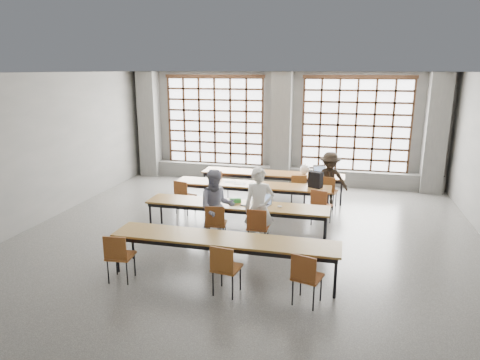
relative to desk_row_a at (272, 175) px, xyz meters
name	(u,v)px	position (x,y,z in m)	size (l,w,h in m)	color
floor	(242,245)	(-0.02, -3.52, -0.66)	(11.00, 11.00, 0.00)	#4B4A48
ceiling	(243,73)	(-0.02, -3.52, 2.84)	(11.00, 11.00, 0.00)	silver
wall_back	(283,128)	(-0.02, 1.98, 1.09)	(10.00, 10.00, 0.00)	#5E5E5C
wall_front	(78,309)	(-0.02, -9.02, 1.09)	(10.00, 10.00, 0.00)	#5E5E5C
wall_left	(28,152)	(-5.02, -3.52, 1.09)	(11.00, 11.00, 0.00)	#5E5E5C
column_left	(150,125)	(-4.52, 1.70, 1.09)	(0.60, 0.55, 3.50)	#565654
column_mid	(282,129)	(-0.02, 1.70, 1.09)	(0.60, 0.55, 3.50)	#565654
column_right	(436,134)	(4.48, 1.70, 1.09)	(0.60, 0.55, 3.50)	#565654
window_left	(215,121)	(-2.27, 1.90, 1.24)	(3.32, 0.12, 3.00)	white
window_right	(356,126)	(2.23, 1.90, 1.24)	(3.32, 0.12, 3.00)	white
sill_ledge	(281,175)	(-0.02, 1.78, -0.41)	(9.80, 0.35, 0.50)	#565654
desk_row_a	(272,175)	(0.00, 0.00, 0.00)	(4.00, 0.70, 0.73)	brown
desk_row_b	(252,186)	(-0.31, -1.32, 0.00)	(4.00, 0.70, 0.73)	brown
desk_row_c	(237,207)	(-0.27, -3.03, 0.00)	(4.00, 0.70, 0.73)	brown
desk_row_d	(224,241)	(0.00, -4.96, 0.00)	(4.00, 0.70, 0.73)	brown
chair_back_left	(218,182)	(-1.42, -0.63, -0.13)	(0.51, 0.52, 0.88)	brown
chair_back_mid	(298,187)	(0.81, -0.63, -0.13)	(0.48, 0.48, 0.88)	brown
chair_back_right	(328,189)	(1.59, -0.63, -0.13)	(0.49, 0.49, 0.88)	brown
chair_mid_left	(184,194)	(-1.93, -1.95, -0.13)	(0.51, 0.51, 0.88)	brown
chair_mid_centre	(262,199)	(0.09, -1.95, -0.13)	(0.43, 0.43, 0.88)	brown
chair_mid_right	(320,203)	(1.47, -1.95, -0.13)	(0.53, 0.53, 0.88)	brown
chair_front_left	(216,221)	(-0.56, -3.66, -0.13)	(0.48, 0.49, 0.88)	brown
chair_front_right	(258,224)	(0.33, -3.66, -0.13)	(0.42, 0.43, 0.88)	brown
chair_near_left	(118,253)	(-1.70, -5.59, -0.13)	(0.46, 0.46, 0.88)	brown
chair_near_mid	(225,265)	(0.19, -5.59, -0.13)	(0.47, 0.48, 0.88)	brown
chair_near_right	(306,274)	(1.48, -5.59, -0.13)	(0.52, 0.52, 0.88)	brown
student_male	(259,208)	(0.33, -3.53, 0.17)	(0.61, 0.40, 1.68)	white
student_female	(217,207)	(-0.57, -3.53, 0.13)	(0.77, 0.60, 1.59)	#181C49
student_back	(329,180)	(1.60, -0.50, 0.08)	(0.96, 0.55, 1.49)	black
laptop_front	(263,202)	(0.29, -2.92, 0.13)	(0.43, 0.39, 0.26)	#A9A9AE
laptop_back	(320,172)	(1.33, 0.10, 0.13)	(0.45, 0.42, 0.26)	#AFB0B4
mouse	(280,206)	(0.68, -3.05, 0.08)	(0.10, 0.06, 0.04)	white
green_box	(235,201)	(-0.32, -2.95, 0.11)	(0.25, 0.09, 0.09)	#2A8132
phone	(244,205)	(-0.09, -3.13, 0.07)	(0.13, 0.06, 0.01)	black
paper_sheet_a	(230,182)	(-0.91, -1.27, 0.07)	(0.30, 0.21, 0.00)	white
paper_sheet_b	(240,184)	(-0.61, -1.37, 0.07)	(0.30, 0.21, 0.00)	white
paper_sheet_c	(256,184)	(-0.21, -1.32, 0.07)	(0.30, 0.21, 0.00)	white
backpack	(316,180)	(1.29, -1.27, 0.27)	(0.32, 0.20, 0.40)	black
plastic_bag	(305,169)	(0.90, 0.05, 0.21)	(0.26, 0.21, 0.29)	white
red_pouch	(121,253)	(-1.70, -5.51, -0.16)	(0.20, 0.08, 0.06)	maroon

